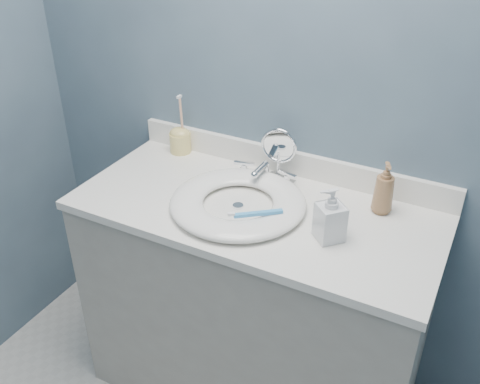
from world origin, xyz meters
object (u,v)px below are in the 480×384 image
Objects in this scene: makeup_mirror at (279,151)px; soap_bottle_clear at (331,214)px; soap_bottle_amber at (384,188)px; toothbrush_holder at (180,139)px.

soap_bottle_clear is at bearing -49.03° from makeup_mirror.
soap_bottle_amber is at bearing -13.15° from makeup_mirror.
makeup_mirror is 1.10× the size of soap_bottle_amber.
toothbrush_holder reaches higher than soap_bottle_amber.
makeup_mirror is 1.12× the size of soap_bottle_clear.
soap_bottle_amber is at bearing -4.31° from toothbrush_holder.
toothbrush_holder is at bearing -158.10° from soap_bottle_clear.
soap_bottle_amber is 0.24m from soap_bottle_clear.
makeup_mirror is at bearing 148.02° from soap_bottle_amber.
makeup_mirror is 0.43m from toothbrush_holder.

